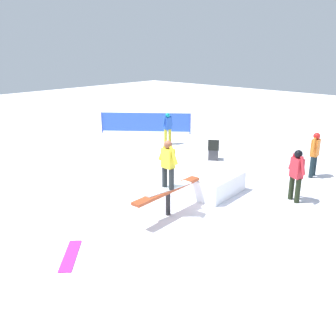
# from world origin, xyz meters

# --- Properties ---
(ground_plane) EXTENTS (60.00, 60.00, 0.00)m
(ground_plane) POSITION_xyz_m (0.00, 0.00, 0.00)
(ground_plane) COLOR white
(rail_feature) EXTENTS (2.60, 0.42, 0.77)m
(rail_feature) POSITION_xyz_m (0.00, 0.00, 0.66)
(rail_feature) COLOR black
(rail_feature) RESTS_ON ground
(snow_kicker_ramp) EXTENTS (1.88, 1.60, 0.63)m
(snow_kicker_ramp) POSITION_xyz_m (-2.16, -0.12, 0.32)
(snow_kicker_ramp) COLOR white
(snow_kicker_ramp) RESTS_ON ground
(main_rider_on_rail) EXTENTS (1.57, 0.74, 1.36)m
(main_rider_on_rail) POSITION_xyz_m (0.00, 0.00, 1.43)
(main_rider_on_rail) COLOR white
(main_rider_on_rail) RESTS_ON rail_feature
(bystander_red) EXTENTS (0.41, 0.68, 1.59)m
(bystander_red) POSITION_xyz_m (-3.30, 2.14, 0.89)
(bystander_red) COLOR black
(bystander_red) RESTS_ON ground
(bystander_orange) EXTENTS (0.69, 0.26, 1.61)m
(bystander_orange) POSITION_xyz_m (-5.85, 1.66, 0.90)
(bystander_orange) COLOR #17262D
(bystander_orange) RESTS_ON ground
(bystander_blue) EXTENTS (0.61, 0.25, 1.49)m
(bystander_blue) POSITION_xyz_m (-5.80, -5.33, 0.84)
(bystander_blue) COLOR gold
(bystander_blue) RESTS_ON ground
(loose_snowboard_magenta) EXTENTS (1.12, 1.14, 0.02)m
(loose_snowboard_magenta) POSITION_xyz_m (3.06, -0.16, 0.01)
(loose_snowboard_magenta) COLOR #C52BA5
(loose_snowboard_magenta) RESTS_ON ground
(folding_chair) EXTENTS (0.61, 0.61, 0.88)m
(folding_chair) POSITION_xyz_m (-5.14, -2.18, 0.41)
(folding_chair) COLOR #3F3F44
(folding_chair) RESTS_ON ground
(safety_fence) EXTENTS (3.01, 3.76, 1.10)m
(safety_fence) POSITION_xyz_m (-6.71, -7.75, 0.60)
(safety_fence) COLOR blue
(safety_fence) RESTS_ON ground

